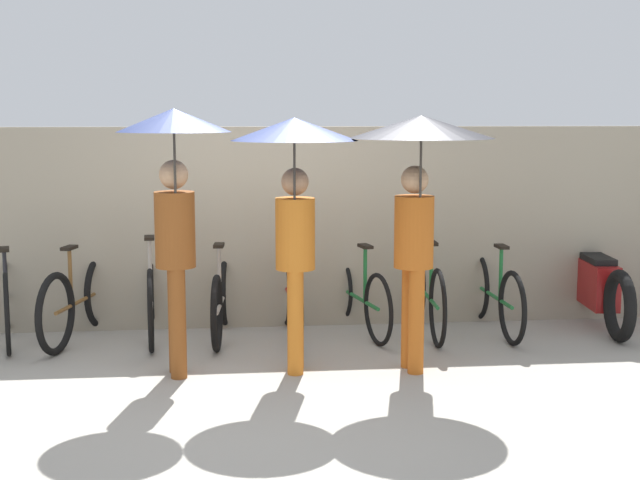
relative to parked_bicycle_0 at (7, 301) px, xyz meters
name	(u,v)px	position (x,y,z in m)	size (l,w,h in m)	color
ground_plane	(263,388)	(2.30, -1.65, -0.39)	(30.00, 30.00, 0.00)	#9E998E
back_wall	(254,228)	(2.30, 0.39, 0.60)	(13.68, 0.12, 1.97)	gray
parked_bicycle_0	(7,301)	(0.00, 0.00, 0.00)	(0.55, 1.68, 1.03)	black
parked_bicycle_1	(80,300)	(0.66, 0.00, -0.01)	(0.59, 1.72, 1.08)	black
parked_bicycle_2	(151,296)	(1.31, 0.03, 0.01)	(0.44, 1.82, 0.99)	black
parked_bicycle_3	(221,299)	(1.97, -0.04, -0.02)	(0.44, 1.68, 1.08)	black
parked_bicycle_4	(291,296)	(2.63, -0.07, 0.01)	(0.44, 1.72, 1.11)	black
parked_bicycle_5	(358,295)	(3.28, 0.04, -0.03)	(0.52, 1.70, 1.00)	black
parked_bicycle_6	(427,293)	(3.94, -0.06, 0.00)	(0.44, 1.80, 1.11)	black
parked_bicycle_7	(494,294)	(4.59, -0.06, -0.02)	(0.44, 1.75, 1.00)	black
pedestrian_leading	(174,177)	(1.64, -1.31, 1.23)	(0.88, 0.88, 2.14)	brown
pedestrian_center	(295,174)	(2.57, -1.31, 1.24)	(1.00, 1.00, 2.07)	#C66B1E
pedestrian_trailing	(419,165)	(3.55, -1.39, 1.31)	(1.14, 1.14, 2.09)	#B25619
motorcycle	(597,287)	(5.69, 0.06, 0.00)	(0.58, 1.99, 0.91)	black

